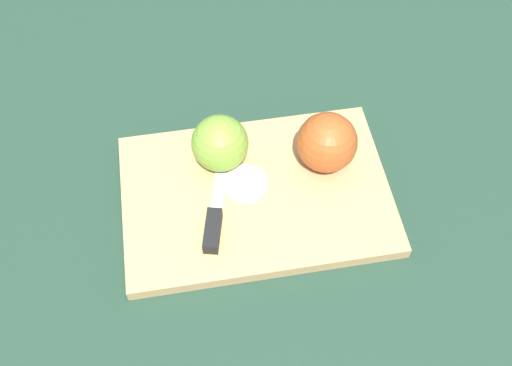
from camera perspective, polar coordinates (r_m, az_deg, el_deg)
name	(u,v)px	position (r m, az deg, el deg)	size (l,w,h in m)	color
ground_plane	(256,198)	(0.85, 0.00, -1.48)	(4.00, 4.00, 0.00)	#1E3828
cutting_board	(256,195)	(0.84, 0.00, -1.13)	(0.39, 0.29, 0.02)	tan
apple_half_left	(327,143)	(0.84, 6.79, 3.85)	(0.09, 0.09, 0.09)	#AD4C1E
apple_half_right	(220,143)	(0.83, -3.47, 3.80)	(0.08, 0.08, 0.08)	olive
knife	(214,225)	(0.80, -4.07, -4.00)	(0.06, 0.14, 0.02)	silver
apple_slice	(246,184)	(0.84, -1.00, -0.06)	(0.06, 0.06, 0.00)	beige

